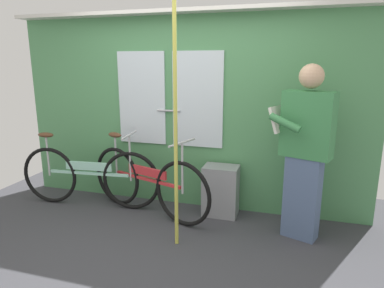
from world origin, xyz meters
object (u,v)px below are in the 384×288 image
bicycle_leaning_behind (89,176)px  passenger_reading_newspaper (305,150)px  bicycle_near_door (147,182)px  trash_bin_by_wall (221,191)px  handrail_pole (176,131)px

bicycle_leaning_behind → passenger_reading_newspaper: bearing=-7.4°
bicycle_leaning_behind → bicycle_near_door: bearing=-6.7°
bicycle_near_door → passenger_reading_newspaper: 1.77m
trash_bin_by_wall → handrail_pole: (-0.27, -0.77, 0.83)m
trash_bin_by_wall → handrail_pole: handrail_pole is taller
passenger_reading_newspaper → trash_bin_by_wall: (-0.87, 0.28, -0.62)m
passenger_reading_newspaper → handrail_pole: 1.26m
bicycle_near_door → passenger_reading_newspaper: size_ratio=0.96×
passenger_reading_newspaper → handrail_pole: bearing=43.5°
bicycle_leaning_behind → handrail_pole: size_ratio=0.79×
bicycle_near_door → bicycle_leaning_behind: (-0.77, 0.01, -0.00)m
bicycle_leaning_behind → handrail_pole: handrail_pole is taller
bicycle_near_door → passenger_reading_newspaper: passenger_reading_newspaper is taller
bicycle_leaning_behind → passenger_reading_newspaper: (2.46, -0.07, 0.53)m
passenger_reading_newspaper → bicycle_near_door: bearing=18.3°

